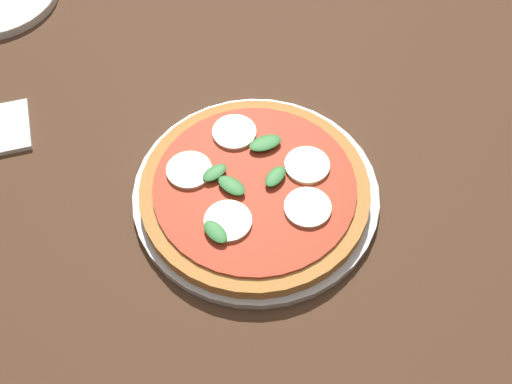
{
  "coord_description": "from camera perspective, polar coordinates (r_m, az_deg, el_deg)",
  "views": [
    {
      "loc": [
        -0.06,
        0.46,
        1.44
      ],
      "look_at": [
        0.01,
        0.01,
        0.76
      ],
      "focal_mm": 44.32,
      "sensor_mm": 36.0,
      "label": 1
    }
  ],
  "objects": [
    {
      "name": "pizza",
      "position": [
        0.8,
        -0.13,
        0.24
      ],
      "size": [
        0.29,
        0.29,
        0.03
      ],
      "color": "#C6843F",
      "rests_on": "serving_tray"
    },
    {
      "name": "dining_table",
      "position": [
        0.9,
        0.9,
        -2.96
      ],
      "size": [
        1.42,
        1.11,
        0.75
      ],
      "color": "#4C301E",
      "rests_on": "ground_plane"
    },
    {
      "name": "ground_plane",
      "position": [
        1.51,
        0.56,
        -16.03
      ],
      "size": [
        6.0,
        6.0,
        0.0
      ],
      "primitive_type": "plane",
      "color": "#2D2B28"
    },
    {
      "name": "serving_tray",
      "position": [
        0.82,
        -0.0,
        -0.16
      ],
      "size": [
        0.32,
        0.32,
        0.01
      ],
      "primitive_type": "cylinder",
      "color": "silver",
      "rests_on": "dining_table"
    }
  ]
}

